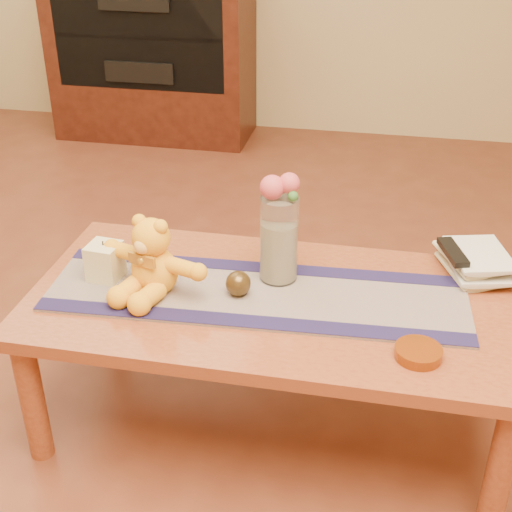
% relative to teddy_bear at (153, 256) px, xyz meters
% --- Properties ---
extents(floor, '(5.50, 5.50, 0.00)m').
position_rel_teddy_bear_xyz_m(floor, '(0.34, 0.03, -0.57)').
color(floor, '#5D2A1A').
rests_on(floor, ground).
extents(coffee_table_top, '(1.40, 0.70, 0.04)m').
position_rel_teddy_bear_xyz_m(coffee_table_top, '(0.34, 0.03, -0.14)').
color(coffee_table_top, brown).
rests_on(coffee_table_top, floor).
extents(table_leg_fl, '(0.07, 0.07, 0.41)m').
position_rel_teddy_bear_xyz_m(table_leg_fl, '(-0.30, -0.26, -0.36)').
color(table_leg_fl, brown).
rests_on(table_leg_fl, floor).
extents(table_leg_fr, '(0.07, 0.07, 0.41)m').
position_rel_teddy_bear_xyz_m(table_leg_fr, '(0.98, -0.26, -0.36)').
color(table_leg_fr, brown).
rests_on(table_leg_fr, floor).
extents(table_leg_bl, '(0.07, 0.07, 0.41)m').
position_rel_teddy_bear_xyz_m(table_leg_bl, '(-0.30, 0.32, -0.36)').
color(table_leg_bl, brown).
rests_on(table_leg_bl, floor).
extents(table_leg_br, '(0.07, 0.07, 0.41)m').
position_rel_teddy_bear_xyz_m(table_leg_br, '(0.98, 0.32, -0.36)').
color(table_leg_br, brown).
rests_on(table_leg_br, floor).
extents(persian_runner, '(1.22, 0.41, 0.01)m').
position_rel_teddy_bear_xyz_m(persian_runner, '(0.29, 0.03, -0.11)').
color(persian_runner, '#1A1F4A').
rests_on(persian_runner, coffee_table_top).
extents(runner_border_near, '(1.20, 0.12, 0.00)m').
position_rel_teddy_bear_xyz_m(runner_border_near, '(0.30, -0.11, -0.11)').
color(runner_border_near, '#1C1643').
rests_on(runner_border_near, persian_runner).
extents(runner_border_far, '(1.20, 0.12, 0.00)m').
position_rel_teddy_bear_xyz_m(runner_border_far, '(0.28, 0.18, -0.11)').
color(runner_border_far, '#1C1643').
rests_on(runner_border_far, persian_runner).
extents(teddy_bear, '(0.38, 0.35, 0.22)m').
position_rel_teddy_bear_xyz_m(teddy_bear, '(0.00, 0.00, 0.00)').
color(teddy_bear, '#FDAD20').
rests_on(teddy_bear, persian_runner).
extents(pillar_candle, '(0.10, 0.10, 0.11)m').
position_rel_teddy_bear_xyz_m(pillar_candle, '(-0.16, 0.03, -0.05)').
color(pillar_candle, beige).
rests_on(pillar_candle, persian_runner).
extents(candle_wick, '(0.00, 0.00, 0.01)m').
position_rel_teddy_bear_xyz_m(candle_wick, '(-0.16, 0.03, 0.01)').
color(candle_wick, black).
rests_on(candle_wick, pillar_candle).
extents(glass_vase, '(0.11, 0.11, 0.26)m').
position_rel_teddy_bear_xyz_m(glass_vase, '(0.34, 0.13, 0.02)').
color(glass_vase, silver).
rests_on(glass_vase, persian_runner).
extents(potpourri_fill, '(0.09, 0.09, 0.18)m').
position_rel_teddy_bear_xyz_m(potpourri_fill, '(0.34, 0.13, -0.02)').
color(potpourri_fill, beige).
rests_on(potpourri_fill, glass_vase).
extents(rose_left, '(0.07, 0.07, 0.07)m').
position_rel_teddy_bear_xyz_m(rose_left, '(0.32, 0.12, 0.19)').
color(rose_left, '#C34452').
rests_on(rose_left, glass_vase).
extents(rose_right, '(0.06, 0.06, 0.06)m').
position_rel_teddy_bear_xyz_m(rose_right, '(0.36, 0.13, 0.20)').
color(rose_right, '#C34452').
rests_on(rose_right, glass_vase).
extents(blue_flower_back, '(0.04, 0.04, 0.04)m').
position_rel_teddy_bear_xyz_m(blue_flower_back, '(0.35, 0.16, 0.18)').
color(blue_flower_back, '#5466B6').
rests_on(blue_flower_back, glass_vase).
extents(blue_flower_side, '(0.04, 0.04, 0.04)m').
position_rel_teddy_bear_xyz_m(blue_flower_side, '(0.31, 0.15, 0.17)').
color(blue_flower_side, '#5466B6').
rests_on(blue_flower_side, glass_vase).
extents(leaf_sprig, '(0.03, 0.03, 0.03)m').
position_rel_teddy_bear_xyz_m(leaf_sprig, '(0.38, 0.11, 0.17)').
color(leaf_sprig, '#33662D').
rests_on(leaf_sprig, glass_vase).
extents(bronze_ball, '(0.09, 0.09, 0.07)m').
position_rel_teddy_bear_xyz_m(bronze_ball, '(0.24, 0.01, -0.07)').
color(bronze_ball, '#443116').
rests_on(bronze_ball, persian_runner).
extents(book_bottom, '(0.23, 0.27, 0.02)m').
position_rel_teddy_bear_xyz_m(book_bottom, '(0.84, 0.26, -0.11)').
color(book_bottom, beige).
rests_on(book_bottom, coffee_table_top).
extents(book_lower, '(0.21, 0.25, 0.02)m').
position_rel_teddy_bear_xyz_m(book_lower, '(0.84, 0.26, -0.09)').
color(book_lower, beige).
rests_on(book_lower, book_bottom).
extents(book_upper, '(0.24, 0.27, 0.02)m').
position_rel_teddy_bear_xyz_m(book_upper, '(0.83, 0.26, -0.07)').
color(book_upper, beige).
rests_on(book_upper, book_lower).
extents(book_top, '(0.21, 0.26, 0.02)m').
position_rel_teddy_bear_xyz_m(book_top, '(0.84, 0.26, -0.05)').
color(book_top, beige).
rests_on(book_top, book_upper).
extents(tv_remote, '(0.09, 0.17, 0.02)m').
position_rel_teddy_bear_xyz_m(tv_remote, '(0.84, 0.25, -0.03)').
color(tv_remote, black).
rests_on(tv_remote, book_top).
extents(amber_dish, '(0.16, 0.16, 0.03)m').
position_rel_teddy_bear_xyz_m(amber_dish, '(0.75, -0.17, -0.10)').
color(amber_dish, '#BF5914').
rests_on(amber_dish, coffee_table_top).
extents(media_cabinet, '(1.20, 0.50, 1.10)m').
position_rel_teddy_bear_xyz_m(media_cabinet, '(-0.86, 2.51, -0.02)').
color(media_cabinet, black).
rests_on(media_cabinet, floor).
extents(cabinet_cavity, '(1.02, 0.03, 0.61)m').
position_rel_teddy_bear_xyz_m(cabinet_cavity, '(-0.86, 2.28, 0.09)').
color(cabinet_cavity, black).
rests_on(cabinet_cavity, media_cabinet).
extents(cabinet_shelf, '(1.02, 0.20, 0.02)m').
position_rel_teddy_bear_xyz_m(cabinet_shelf, '(-0.86, 2.36, 0.09)').
color(cabinet_shelf, black).
rests_on(cabinet_shelf, media_cabinet).
extents(stereo_lower, '(0.42, 0.28, 0.12)m').
position_rel_teddy_bear_xyz_m(stereo_lower, '(-0.86, 2.38, -0.10)').
color(stereo_lower, black).
rests_on(stereo_lower, media_cabinet).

